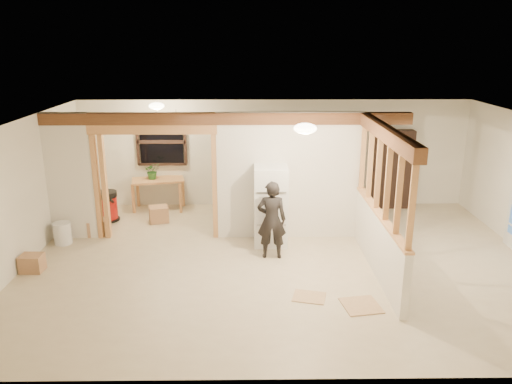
{
  "coord_description": "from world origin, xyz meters",
  "views": [
    {
      "loc": [
        -0.56,
        -8.17,
        3.79
      ],
      "look_at": [
        -0.45,
        0.4,
        1.18
      ],
      "focal_mm": 35.0,
      "sensor_mm": 36.0,
      "label": 1
    }
  ],
  "objects_px": {
    "shop_vac": "(107,206)",
    "bookshelf": "(391,169)",
    "woman": "(272,220)",
    "refrigerator": "(271,206)",
    "work_table": "(159,194)"
  },
  "relations": [
    {
      "from": "refrigerator",
      "to": "shop_vac",
      "type": "xyz_separation_m",
      "value": [
        -3.51,
        1.32,
        -0.43
      ]
    },
    {
      "from": "refrigerator",
      "to": "woman",
      "type": "bearing_deg",
      "value": -90.9
    },
    {
      "from": "refrigerator",
      "to": "work_table",
      "type": "height_order",
      "value": "refrigerator"
    },
    {
      "from": "work_table",
      "to": "shop_vac",
      "type": "distance_m",
      "value": 1.26
    },
    {
      "from": "refrigerator",
      "to": "work_table",
      "type": "relative_size",
      "value": 1.32
    },
    {
      "from": "work_table",
      "to": "bookshelf",
      "type": "bearing_deg",
      "value": -10.74
    },
    {
      "from": "woman",
      "to": "bookshelf",
      "type": "relative_size",
      "value": 0.78
    },
    {
      "from": "work_table",
      "to": "bookshelf",
      "type": "distance_m",
      "value": 5.45
    },
    {
      "from": "bookshelf",
      "to": "work_table",
      "type": "bearing_deg",
      "value": -178.74
    },
    {
      "from": "woman",
      "to": "bookshelf",
      "type": "height_order",
      "value": "bookshelf"
    },
    {
      "from": "refrigerator",
      "to": "woman",
      "type": "xyz_separation_m",
      "value": [
        -0.01,
        -0.64,
        -0.05
      ]
    },
    {
      "from": "woman",
      "to": "work_table",
      "type": "distance_m",
      "value": 3.71
    },
    {
      "from": "work_table",
      "to": "shop_vac",
      "type": "relative_size",
      "value": 1.74
    },
    {
      "from": "refrigerator",
      "to": "shop_vac",
      "type": "bearing_deg",
      "value": 159.48
    },
    {
      "from": "shop_vac",
      "to": "bookshelf",
      "type": "relative_size",
      "value": 0.37
    }
  ]
}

